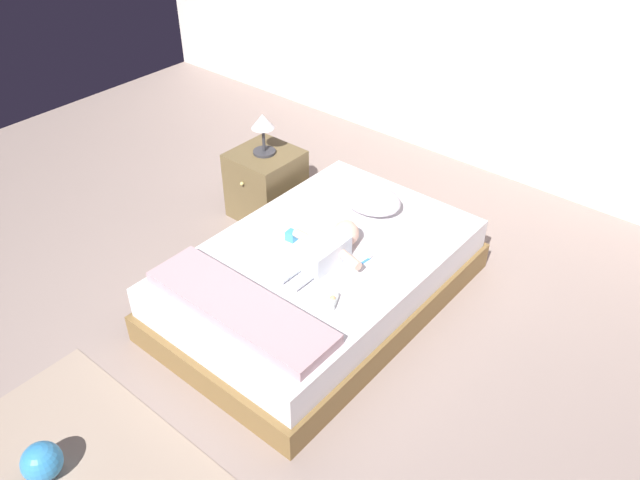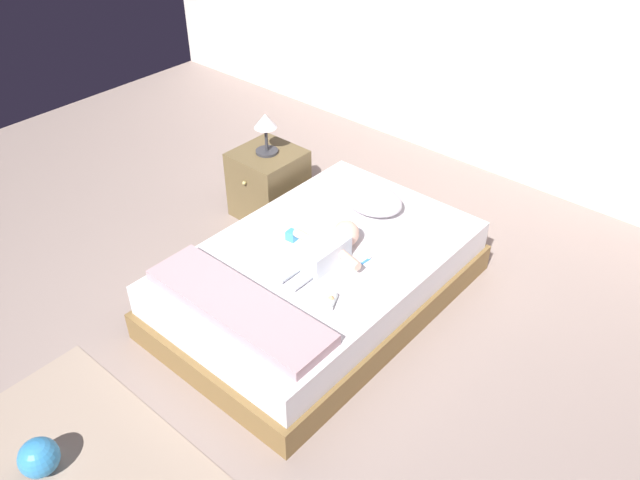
% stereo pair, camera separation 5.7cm
% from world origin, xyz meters
% --- Properties ---
extents(ground_plane, '(8.00, 8.00, 0.00)m').
position_xyz_m(ground_plane, '(0.00, 0.00, 0.00)').
color(ground_plane, gray).
extents(wall_behind_bed, '(8.00, 0.12, 2.88)m').
position_xyz_m(wall_behind_bed, '(0.00, 3.00, 1.44)').
color(wall_behind_bed, silver).
rests_on(wall_behind_bed, ground_plane).
extents(bed, '(1.35, 2.09, 0.41)m').
position_xyz_m(bed, '(0.08, 0.66, 0.20)').
color(bed, brown).
rests_on(bed, ground_plane).
extents(pillow, '(0.43, 0.34, 0.14)m').
position_xyz_m(pillow, '(0.02, 1.28, 0.48)').
color(pillow, silver).
rests_on(pillow, bed).
extents(baby, '(0.53, 0.65, 0.17)m').
position_xyz_m(baby, '(0.14, 0.65, 0.48)').
color(baby, silver).
rests_on(baby, bed).
extents(toothbrush, '(0.03, 0.16, 0.02)m').
position_xyz_m(toothbrush, '(0.35, 0.75, 0.42)').
color(toothbrush, '#398CDE').
rests_on(toothbrush, bed).
extents(nightstand, '(0.48, 0.51, 0.55)m').
position_xyz_m(nightstand, '(-0.92, 1.20, 0.27)').
color(nightstand, brown).
rests_on(nightstand, ground_plane).
extents(lamp, '(0.17, 0.17, 0.32)m').
position_xyz_m(lamp, '(-0.92, 1.20, 0.77)').
color(lamp, '#333338').
rests_on(lamp, nightstand).
extents(toy_ball, '(0.20, 0.20, 0.20)m').
position_xyz_m(toy_ball, '(-0.14, -1.24, 0.11)').
color(toy_ball, '#348BCE').
rests_on(toy_ball, rug).
extents(blanket, '(1.22, 0.35, 0.07)m').
position_xyz_m(blanket, '(0.08, -0.05, 0.44)').
color(blanket, '#B8939A').
rests_on(blanket, bed).
extents(toy_block, '(0.07, 0.07, 0.06)m').
position_xyz_m(toy_block, '(-0.15, 0.65, 0.44)').
color(toy_block, '#3F9DDF').
rests_on(toy_block, bed).
extents(baby_bottle, '(0.09, 0.13, 0.07)m').
position_xyz_m(baby_bottle, '(0.44, 0.33, 0.44)').
color(baby_bottle, white).
rests_on(baby_bottle, bed).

